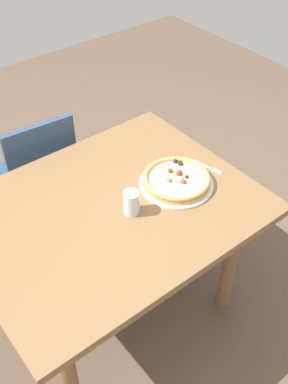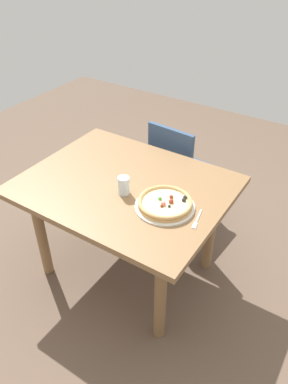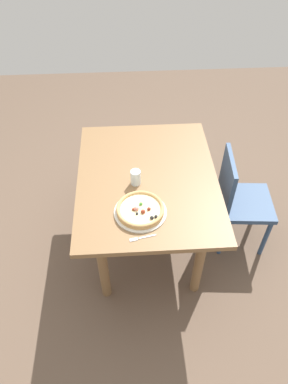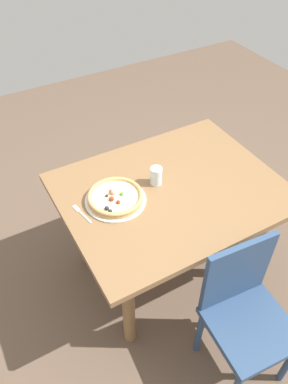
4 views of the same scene
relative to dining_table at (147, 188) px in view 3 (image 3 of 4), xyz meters
The scene contains 7 objects.
ground_plane 0.65m from the dining_table, ahead, with size 6.00×6.00×0.00m, color brown.
dining_table is the anchor object (origin of this frame).
chair_near 0.73m from the dining_table, 89.56° to the right, with size 0.43×0.43×0.87m.
plate 0.35m from the dining_table, 168.29° to the left, with size 0.34×0.34×0.01m, color silver.
pizza 0.36m from the dining_table, 168.38° to the left, with size 0.31×0.31×0.05m.
fork 0.54m from the dining_table, behind, with size 0.05×0.16×0.00m.
drinking_glass 0.19m from the dining_table, 122.39° to the left, with size 0.07×0.07×0.11m, color silver.
Camera 3 is at (-1.80, 0.13, 2.48)m, focal length 33.22 mm.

